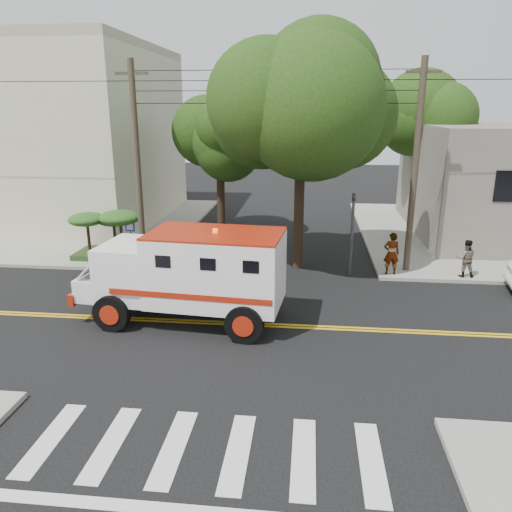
# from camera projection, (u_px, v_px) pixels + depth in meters

# --- Properties ---
(ground) EXTENTS (100.00, 100.00, 0.00)m
(ground) POSITION_uv_depth(u_px,v_px,m) (248.00, 324.00, 16.87)
(ground) COLOR black
(ground) RESTS_ON ground
(sidewalk_nw) EXTENTS (17.00, 17.00, 0.15)m
(sidewalk_nw) POSITION_uv_depth(u_px,v_px,m) (60.00, 224.00, 31.10)
(sidewalk_nw) COLOR gray
(sidewalk_nw) RESTS_ON ground
(building_left) EXTENTS (16.00, 14.00, 10.00)m
(building_left) POSITION_uv_depth(u_px,v_px,m) (32.00, 139.00, 31.28)
(building_left) COLOR beige
(building_left) RESTS_ON sidewalk_nw
(utility_pole_left) EXTENTS (0.28, 0.28, 9.00)m
(utility_pole_left) POSITION_uv_depth(u_px,v_px,m) (138.00, 168.00, 21.87)
(utility_pole_left) COLOR #382D23
(utility_pole_left) RESTS_ON ground
(utility_pole_right) EXTENTS (0.28, 0.28, 9.00)m
(utility_pole_right) POSITION_uv_depth(u_px,v_px,m) (415.00, 171.00, 20.83)
(utility_pole_right) COLOR #382D23
(utility_pole_right) RESTS_ON ground
(tree_main) EXTENTS (6.08, 5.70, 9.85)m
(tree_main) POSITION_uv_depth(u_px,v_px,m) (312.00, 103.00, 20.52)
(tree_main) COLOR black
(tree_main) RESTS_ON ground
(tree_left) EXTENTS (4.48, 4.20, 7.70)m
(tree_left) POSITION_uv_depth(u_px,v_px,m) (225.00, 133.00, 26.73)
(tree_left) COLOR black
(tree_left) RESTS_ON ground
(tree_right) EXTENTS (4.80, 4.50, 8.20)m
(tree_right) POSITION_uv_depth(u_px,v_px,m) (430.00, 124.00, 29.23)
(tree_right) COLOR black
(tree_right) RESTS_ON ground
(traffic_signal) EXTENTS (0.15, 0.18, 3.60)m
(traffic_signal) POSITION_uv_depth(u_px,v_px,m) (352.00, 225.00, 21.17)
(traffic_signal) COLOR #3F3F42
(traffic_signal) RESTS_ON ground
(accessibility_sign) EXTENTS (0.45, 0.10, 2.02)m
(accessibility_sign) POSITION_uv_depth(u_px,v_px,m) (131.00, 235.00, 23.00)
(accessibility_sign) COLOR #3F3F42
(accessibility_sign) RESTS_ON ground
(palm_planter) EXTENTS (3.52, 2.63, 2.36)m
(palm_planter) POSITION_uv_depth(u_px,v_px,m) (108.00, 227.00, 23.48)
(palm_planter) COLOR #1E3314
(palm_planter) RESTS_ON sidewalk_nw
(armored_truck) EXTENTS (7.16, 3.33, 3.17)m
(armored_truck) POSITION_uv_depth(u_px,v_px,m) (190.00, 271.00, 16.64)
(armored_truck) COLOR white
(armored_truck) RESTS_ON ground
(pedestrian_a) EXTENTS (0.69, 0.46, 1.84)m
(pedestrian_a) POSITION_uv_depth(u_px,v_px,m) (391.00, 253.00, 21.23)
(pedestrian_a) COLOR gray
(pedestrian_a) RESTS_ON sidewalk_ne
(pedestrian_b) EXTENTS (0.84, 0.69, 1.61)m
(pedestrian_b) POSITION_uv_depth(u_px,v_px,m) (466.00, 258.00, 20.95)
(pedestrian_b) COLOR gray
(pedestrian_b) RESTS_ON sidewalk_ne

